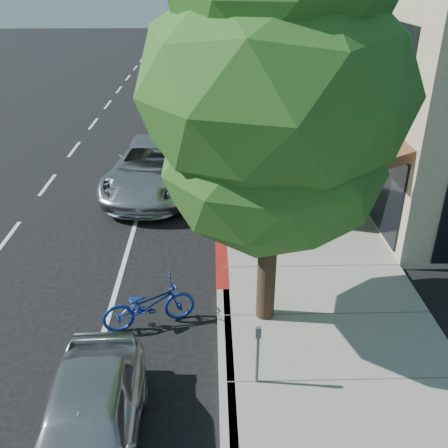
{
  "coord_description": "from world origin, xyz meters",
  "views": [
    {
      "loc": [
        -0.23,
        -10.88,
        6.97
      ],
      "look_at": [
        0.05,
        0.08,
        1.35
      ],
      "focal_mm": 40.0,
      "sensor_mm": 36.0,
      "label": 1
    }
  ],
  "objects_px": {
    "bicycle": "(149,304)",
    "pedestrian": "(294,125)",
    "cyclist": "(197,192)",
    "silver_suv": "(155,167)",
    "street_tree_3": "(233,22)",
    "street_tree_5": "(226,5)",
    "street_tree_2": "(239,48)",
    "dark_sedan": "(200,138)",
    "dark_suv_far": "(188,63)",
    "street_tree_4": "(229,6)",
    "near_car_a": "(86,431)",
    "street_tree_1": "(250,56)",
    "street_tree_0": "(275,95)",
    "white_pickup": "(193,97)"
  },
  "relations": [
    {
      "from": "bicycle",
      "to": "pedestrian",
      "type": "distance_m",
      "value": 13.15
    },
    {
      "from": "cyclist",
      "to": "silver_suv",
      "type": "bearing_deg",
      "value": 48.09
    },
    {
      "from": "street_tree_3",
      "to": "bicycle",
      "type": "xyz_separation_m",
      "value": [
        -2.52,
        -18.08,
        -4.06
      ]
    },
    {
      "from": "street_tree_5",
      "to": "pedestrian",
      "type": "relative_size",
      "value": 4.46
    },
    {
      "from": "street_tree_2",
      "to": "cyclist",
      "type": "relative_size",
      "value": 3.58
    },
    {
      "from": "pedestrian",
      "to": "dark_sedan",
      "type": "bearing_deg",
      "value": -25.39
    },
    {
      "from": "silver_suv",
      "to": "dark_suv_far",
      "type": "xyz_separation_m",
      "value": [
        0.3,
        21.78,
        -0.04
      ]
    },
    {
      "from": "silver_suv",
      "to": "dark_sedan",
      "type": "distance_m",
      "value": 3.8
    },
    {
      "from": "dark_sedan",
      "to": "street_tree_2",
      "type": "bearing_deg",
      "value": 37.18
    },
    {
      "from": "street_tree_2",
      "to": "street_tree_4",
      "type": "distance_m",
      "value": 12.02
    },
    {
      "from": "street_tree_4",
      "to": "pedestrian",
      "type": "height_order",
      "value": "street_tree_4"
    },
    {
      "from": "street_tree_2",
      "to": "bicycle",
      "type": "height_order",
      "value": "street_tree_2"
    },
    {
      "from": "dark_sedan",
      "to": "near_car_a",
      "type": "xyz_separation_m",
      "value": [
        -1.48,
        -14.5,
        -0.06
      ]
    },
    {
      "from": "street_tree_1",
      "to": "dark_sedan",
      "type": "distance_m",
      "value": 6.59
    },
    {
      "from": "cyclist",
      "to": "street_tree_1",
      "type": "bearing_deg",
      "value": -40.86
    },
    {
      "from": "street_tree_0",
      "to": "white_pickup",
      "type": "distance_m",
      "value": 18.66
    },
    {
      "from": "street_tree_0",
      "to": "street_tree_4",
      "type": "bearing_deg",
      "value": 90.0
    },
    {
      "from": "dark_sedan",
      "to": "dark_suv_far",
      "type": "distance_m",
      "value": 18.31
    },
    {
      "from": "white_pickup",
      "to": "dark_sedan",
      "type": "bearing_deg",
      "value": -80.14
    },
    {
      "from": "street_tree_0",
      "to": "dark_suv_far",
      "type": "relative_size",
      "value": 1.71
    },
    {
      "from": "street_tree_2",
      "to": "silver_suv",
      "type": "xyz_separation_m",
      "value": [
        -3.1,
        -4.5,
        -3.33
      ]
    },
    {
      "from": "street_tree_0",
      "to": "dark_sedan",
      "type": "xyz_separation_m",
      "value": [
        -1.62,
        11.0,
        -4.23
      ]
    },
    {
      "from": "street_tree_3",
      "to": "near_car_a",
      "type": "bearing_deg",
      "value": -98.2
    },
    {
      "from": "silver_suv",
      "to": "near_car_a",
      "type": "relative_size",
      "value": 1.49
    },
    {
      "from": "bicycle",
      "to": "dark_suv_far",
      "type": "xyz_separation_m",
      "value": [
        -0.27,
        29.36,
        0.27
      ]
    },
    {
      "from": "street_tree_3",
      "to": "dark_suv_far",
      "type": "relative_size",
      "value": 1.61
    },
    {
      "from": "silver_suv",
      "to": "dark_suv_far",
      "type": "distance_m",
      "value": 21.78
    },
    {
      "from": "street_tree_1",
      "to": "silver_suv",
      "type": "bearing_deg",
      "value": 154.18
    },
    {
      "from": "street_tree_1",
      "to": "street_tree_4",
      "type": "bearing_deg",
      "value": 90.0
    },
    {
      "from": "street_tree_4",
      "to": "dark_sedan",
      "type": "height_order",
      "value": "street_tree_4"
    },
    {
      "from": "street_tree_4",
      "to": "silver_suv",
      "type": "height_order",
      "value": "street_tree_4"
    },
    {
      "from": "street_tree_1",
      "to": "silver_suv",
      "type": "relative_size",
      "value": 1.26
    },
    {
      "from": "bicycle",
      "to": "dark_suv_far",
      "type": "relative_size",
      "value": 0.43
    },
    {
      "from": "dark_sedan",
      "to": "pedestrian",
      "type": "relative_size",
      "value": 2.74
    },
    {
      "from": "street_tree_3",
      "to": "street_tree_4",
      "type": "xyz_separation_m",
      "value": [
        -0.0,
        6.0,
        0.35
      ]
    },
    {
      "from": "street_tree_3",
      "to": "cyclist",
      "type": "height_order",
      "value": "street_tree_3"
    },
    {
      "from": "street_tree_3",
      "to": "street_tree_4",
      "type": "distance_m",
      "value": 6.01
    },
    {
      "from": "white_pickup",
      "to": "dark_suv_far",
      "type": "bearing_deg",
      "value": 99.79
    },
    {
      "from": "street_tree_1",
      "to": "pedestrian",
      "type": "xyz_separation_m",
      "value": [
        2.44,
        6.09,
        -3.75
      ]
    },
    {
      "from": "silver_suv",
      "to": "near_car_a",
      "type": "bearing_deg",
      "value": -82.87
    },
    {
      "from": "street_tree_0",
      "to": "near_car_a",
      "type": "height_order",
      "value": "street_tree_0"
    },
    {
      "from": "near_car_a",
      "to": "street_tree_0",
      "type": "bearing_deg",
      "value": 46.19
    },
    {
      "from": "street_tree_4",
      "to": "cyclist",
      "type": "distance_m",
      "value": 19.48
    },
    {
      "from": "bicycle",
      "to": "silver_suv",
      "type": "height_order",
      "value": "silver_suv"
    },
    {
      "from": "near_car_a",
      "to": "street_tree_5",
      "type": "bearing_deg",
      "value": 82.43
    },
    {
      "from": "street_tree_4",
      "to": "dark_sedan",
      "type": "distance_m",
      "value": 13.75
    },
    {
      "from": "street_tree_0",
      "to": "dark_suv_far",
      "type": "xyz_separation_m",
      "value": [
        -2.8,
        29.28,
        -4.18
      ]
    },
    {
      "from": "white_pickup",
      "to": "dark_suv_far",
      "type": "height_order",
      "value": "white_pickup"
    },
    {
      "from": "street_tree_3",
      "to": "white_pickup",
      "type": "bearing_deg",
      "value": 178.05
    },
    {
      "from": "dark_sedan",
      "to": "dark_suv_far",
      "type": "height_order",
      "value": "dark_suv_far"
    }
  ]
}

